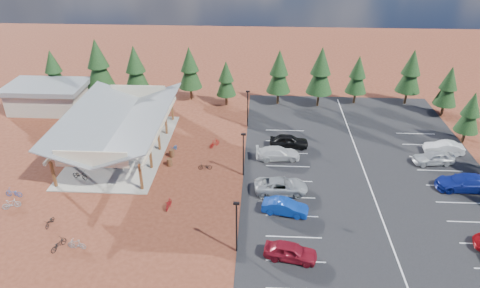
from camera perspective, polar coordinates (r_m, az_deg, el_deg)
ground at (r=46.11m, az=-5.93°, el=-5.28°), size 140.00×140.00×0.00m
asphalt_lot at (r=49.51m, az=16.33°, el=-3.77°), size 27.00×44.00×0.04m
concrete_pad at (r=54.18m, az=-15.36°, el=-0.59°), size 10.60×18.60×0.10m
bike_pavilion at (r=52.50m, az=-15.89°, el=3.00°), size 11.65×19.40×4.97m
outbuilding at (r=67.88m, az=-24.25°, el=5.78°), size 11.00×7.00×3.90m
lamp_post_0 at (r=35.87m, az=-0.47°, el=-10.58°), size 0.50×0.25×5.14m
lamp_post_1 at (r=45.76m, az=0.45°, el=-1.00°), size 0.50×0.25×5.14m
lamp_post_2 at (r=56.47m, az=1.03°, el=5.07°), size 0.50×0.25×5.14m
trash_bin_0 at (r=49.38m, az=-9.37°, el=-2.40°), size 0.60×0.60×0.90m
trash_bin_1 at (r=51.14m, az=-9.07°, el=-1.20°), size 0.60×0.60×0.90m
pine_0 at (r=70.76m, az=-23.64°, el=9.10°), size 3.28×3.28×7.64m
pine_1 at (r=67.12m, az=-18.40°, el=10.12°), size 4.09×4.09×9.53m
pine_2 at (r=65.07m, az=-13.77°, el=9.74°), size 3.75×3.75×8.73m
pine_3 at (r=64.94m, az=-6.72°, el=10.04°), size 3.52×3.52×8.21m
pine_4 at (r=62.78m, az=-1.87°, el=8.71°), size 2.91×2.91×6.79m
pine_5 at (r=63.11m, az=5.22°, el=9.61°), size 3.56×3.56×8.30m
pine_6 at (r=63.06m, az=10.70°, el=9.58°), size 3.83×3.83×8.93m
pine_7 at (r=65.60m, az=15.41°, el=8.90°), size 3.16×3.16×7.36m
pine_8 at (r=67.58m, az=21.83°, el=8.99°), size 3.58×3.58×8.34m
pine_12 at (r=58.91m, az=28.37°, el=3.71°), size 2.91×2.91×6.78m
pine_13 at (r=65.59m, az=26.02°, el=6.93°), size 3.13×3.13×7.29m
bike_0 at (r=49.31m, az=-20.58°, el=-3.90°), size 1.99×1.19×0.99m
bike_1 at (r=51.19m, az=-17.87°, el=-2.08°), size 1.83×0.78×1.06m
bike_2 at (r=57.06m, az=-17.68°, el=1.20°), size 1.88×0.98×0.94m
bike_3 at (r=58.47m, az=-14.75°, el=2.31°), size 1.55×0.73×0.90m
bike_4 at (r=49.89m, az=-15.74°, el=-2.76°), size 1.63×0.91×0.81m
bike_5 at (r=50.07m, az=-14.06°, el=-2.24°), size 1.79×0.84×1.04m
bike_6 at (r=54.06m, az=-14.34°, el=0.09°), size 1.79×0.89×0.90m
bike_7 at (r=57.10m, az=-12.14°, el=2.05°), size 1.81×0.91×1.05m
bike_8 at (r=43.82m, az=-24.02°, el=-9.45°), size 0.62×1.56×0.80m
bike_9 at (r=47.66m, az=-28.20°, el=-7.07°), size 1.72×1.18×1.01m
bike_10 at (r=49.35m, az=-27.94°, el=-5.78°), size 1.83×0.75×0.94m
bike_11 at (r=42.71m, az=-9.48°, el=-7.87°), size 0.67×1.70×0.99m
bike_12 at (r=40.87m, az=-23.05°, el=-12.20°), size 1.18×1.84×0.92m
bike_13 at (r=40.23m, az=-20.95°, el=-12.37°), size 1.71×0.64×1.01m
bike_14 at (r=52.05m, az=-8.79°, el=-0.60°), size 0.98×1.80×0.90m
bike_15 at (r=52.60m, az=-3.41°, el=0.11°), size 1.40×1.60×1.00m
bike_16 at (r=48.18m, az=-4.69°, el=-3.00°), size 1.57×0.65×0.81m
car_0 at (r=36.87m, az=6.75°, el=-14.02°), size 4.67×2.57×1.50m
car_1 at (r=41.51m, az=6.03°, el=-8.36°), size 4.61×2.35×1.45m
car_2 at (r=44.30m, az=5.51°, el=-5.59°), size 5.61×2.84×1.52m
car_3 at (r=50.01m, az=5.07°, el=-1.23°), size 5.27×2.54×1.48m
car_4 at (r=52.64m, az=6.55°, el=0.40°), size 4.70×1.92×1.60m
car_7 at (r=50.22m, az=27.78°, el=-4.57°), size 5.83×2.46×1.68m
car_8 at (r=53.68m, az=24.40°, el=-1.63°), size 4.82×2.40×1.58m
car_9 at (r=56.49m, az=25.53°, el=-0.44°), size 4.62×2.04×1.48m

